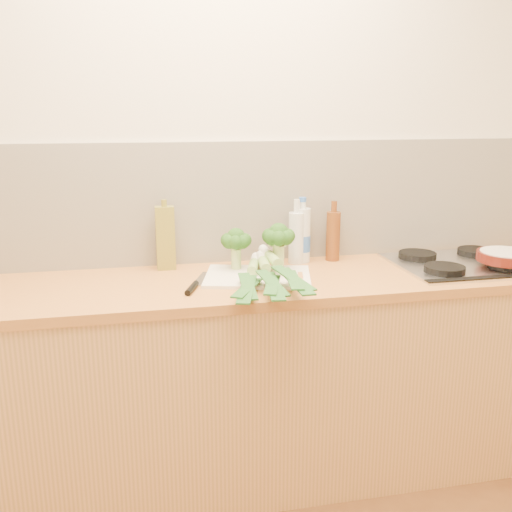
{
  "coord_description": "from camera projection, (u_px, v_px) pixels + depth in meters",
  "views": [
    {
      "loc": [
        -0.38,
        -1.01,
        1.57
      ],
      "look_at": [
        0.06,
        1.1,
        1.02
      ],
      "focal_mm": 40.0,
      "sensor_mm": 36.0,
      "label": 1
    }
  ],
  "objects": [
    {
      "name": "amber_bottle",
      "position": [
        333.0,
        235.0,
        2.6
      ],
      "size": [
        0.06,
        0.06,
        0.28
      ],
      "color": "#623312",
      "rests_on": "counter"
    },
    {
      "name": "counter",
      "position": [
        237.0,
        379.0,
        2.45
      ],
      "size": [
        3.2,
        0.62,
        0.9
      ],
      "color": "tan",
      "rests_on": "ground"
    },
    {
      "name": "gas_hob",
      "position": [
        462.0,
        263.0,
        2.53
      ],
      "size": [
        0.58,
        0.5,
        0.04
      ],
      "color": "silver",
      "rests_on": "counter"
    },
    {
      "name": "chefs_knife",
      "position": [
        194.0,
        286.0,
        2.22
      ],
      "size": [
        0.14,
        0.31,
        0.02
      ],
      "rotation": [
        0.0,
        0.0,
        -0.36
      ],
      "color": "silver",
      "rests_on": "counter"
    },
    {
      "name": "chopping_board",
      "position": [
        258.0,
        277.0,
        2.35
      ],
      "size": [
        0.49,
        0.41,
        0.01
      ],
      "primitive_type": "cube",
      "rotation": [
        0.0,
        0.0,
        -0.25
      ],
      "color": "beige",
      "rests_on": "counter"
    },
    {
      "name": "leek_mid",
      "position": [
        267.0,
        270.0,
        2.27
      ],
      "size": [
        0.14,
        0.63,
        0.04
      ],
      "rotation": [
        0.0,
        0.0,
        -0.12
      ],
      "color": "white",
      "rests_on": "chopping_board"
    },
    {
      "name": "water_bottle",
      "position": [
        302.0,
        237.0,
        2.58
      ],
      "size": [
        0.08,
        0.08,
        0.28
      ],
      "color": "silver",
      "rests_on": "counter"
    },
    {
      "name": "leek_front",
      "position": [
        252.0,
        272.0,
        2.31
      ],
      "size": [
        0.23,
        0.64,
        0.04
      ],
      "rotation": [
        0.0,
        0.0,
        -0.28
      ],
      "color": "white",
      "rests_on": "chopping_board"
    },
    {
      "name": "glass_bottle",
      "position": [
        296.0,
        237.0,
        2.56
      ],
      "size": [
        0.07,
        0.07,
        0.29
      ],
      "color": "silver",
      "rests_on": "counter"
    },
    {
      "name": "skillet",
      "position": [
        507.0,
        256.0,
        2.46
      ],
      "size": [
        0.36,
        0.25,
        0.04
      ],
      "rotation": [
        0.0,
        0.0,
        0.26
      ],
      "color": "#54160E",
      "rests_on": "gas_hob"
    },
    {
      "name": "oil_tin",
      "position": [
        165.0,
        238.0,
        2.45
      ],
      "size": [
        0.08,
        0.05,
        0.31
      ],
      "color": "olive",
      "rests_on": "counter"
    },
    {
      "name": "broccoli_left",
      "position": [
        236.0,
        241.0,
        2.41
      ],
      "size": [
        0.13,
        0.13,
        0.18
      ],
      "color": "#ACCC77",
      "rests_on": "chopping_board"
    },
    {
      "name": "leek_back",
      "position": [
        278.0,
        264.0,
        2.29
      ],
      "size": [
        0.1,
        0.68,
        0.04
      ],
      "rotation": [
        0.0,
        0.0,
        0.01
      ],
      "color": "white",
      "rests_on": "chopping_board"
    },
    {
      "name": "room_shell",
      "position": [
        224.0,
        203.0,
        2.54
      ],
      "size": [
        3.5,
        3.5,
        3.5
      ],
      "color": "beige",
      "rests_on": "ground"
    },
    {
      "name": "broccoli_right",
      "position": [
        279.0,
        238.0,
        2.41
      ],
      "size": [
        0.14,
        0.14,
        0.2
      ],
      "color": "#ACCC77",
      "rests_on": "chopping_board"
    }
  ]
}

